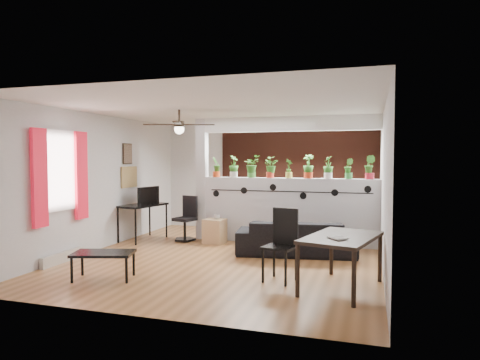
{
  "coord_description": "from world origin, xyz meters",
  "views": [
    {
      "loc": [
        2.41,
        -7.13,
        1.77
      ],
      "look_at": [
        0.03,
        0.6,
        1.34
      ],
      "focal_mm": 32.0,
      "sensor_mm": 36.0,
      "label": 1
    }
  ],
  "objects_px": {
    "cube_shelf": "(215,231)",
    "potted_plant_0": "(216,166)",
    "ceiling_fan": "(179,126)",
    "dining_table": "(341,242)",
    "potted_plant_5": "(308,166)",
    "cup": "(217,217)",
    "potted_plant_7": "(349,168)",
    "potted_plant_3": "(270,167)",
    "office_chair": "(186,221)",
    "potted_plant_8": "(370,166)",
    "sofa": "(296,238)",
    "potted_plant_6": "(328,167)",
    "computer_desk": "(143,208)",
    "folding_chair": "(283,238)",
    "coffee_table": "(103,255)",
    "potted_plant_2": "(252,166)",
    "potted_plant_4": "(289,168)",
    "potted_plant_1": "(234,166)"
  },
  "relations": [
    {
      "from": "potted_plant_5",
      "to": "cup",
      "type": "height_order",
      "value": "potted_plant_5"
    },
    {
      "from": "potted_plant_7",
      "to": "potted_plant_3",
      "type": "bearing_deg",
      "value": 180.0
    },
    {
      "from": "potted_plant_4",
      "to": "computer_desk",
      "type": "xyz_separation_m",
      "value": [
        -3.05,
        -0.55,
        -0.86
      ]
    },
    {
      "from": "potted_plant_3",
      "to": "cube_shelf",
      "type": "relative_size",
      "value": 0.87
    },
    {
      "from": "potted_plant_8",
      "to": "dining_table",
      "type": "relative_size",
      "value": 0.32
    },
    {
      "from": "potted_plant_7",
      "to": "potted_plant_8",
      "type": "bearing_deg",
      "value": 0.0
    },
    {
      "from": "potted_plant_8",
      "to": "sofa",
      "type": "height_order",
      "value": "potted_plant_8"
    },
    {
      "from": "potted_plant_3",
      "to": "potted_plant_6",
      "type": "xyz_separation_m",
      "value": [
        1.18,
        0.0,
        0.0
      ]
    },
    {
      "from": "potted_plant_0",
      "to": "folding_chair",
      "type": "xyz_separation_m",
      "value": [
        1.98,
        -2.62,
        -0.97
      ]
    },
    {
      "from": "potted_plant_2",
      "to": "potted_plant_4",
      "type": "bearing_deg",
      "value": 0.0
    },
    {
      "from": "potted_plant_2",
      "to": "potted_plant_5",
      "type": "distance_m",
      "value": 1.19
    },
    {
      "from": "ceiling_fan",
      "to": "dining_table",
      "type": "xyz_separation_m",
      "value": [
        2.84,
        -1.01,
        -1.67
      ]
    },
    {
      "from": "ceiling_fan",
      "to": "cup",
      "type": "relative_size",
      "value": 9.77
    },
    {
      "from": "cube_shelf",
      "to": "dining_table",
      "type": "xyz_separation_m",
      "value": [
        2.7,
        -2.37,
        0.39
      ]
    },
    {
      "from": "potted_plant_4",
      "to": "dining_table",
      "type": "xyz_separation_m",
      "value": [
        1.24,
        -2.81,
        -0.92
      ]
    },
    {
      "from": "cube_shelf",
      "to": "potted_plant_0",
      "type": "bearing_deg",
      "value": 111.46
    },
    {
      "from": "potted_plant_3",
      "to": "cup",
      "type": "relative_size",
      "value": 3.59
    },
    {
      "from": "potted_plant_5",
      "to": "sofa",
      "type": "relative_size",
      "value": 0.24
    },
    {
      "from": "sofa",
      "to": "office_chair",
      "type": "distance_m",
      "value": 2.52
    },
    {
      "from": "computer_desk",
      "to": "potted_plant_7",
      "type": "bearing_deg",
      "value": 7.41
    },
    {
      "from": "cube_shelf",
      "to": "office_chair",
      "type": "relative_size",
      "value": 0.54
    },
    {
      "from": "potted_plant_0",
      "to": "coffee_table",
      "type": "distance_m",
      "value": 3.6
    },
    {
      "from": "potted_plant_1",
      "to": "folding_chair",
      "type": "height_order",
      "value": "potted_plant_1"
    },
    {
      "from": "dining_table",
      "to": "potted_plant_1",
      "type": "bearing_deg",
      "value": 130.82
    },
    {
      "from": "potted_plant_5",
      "to": "computer_desk",
      "type": "bearing_deg",
      "value": -170.92
    },
    {
      "from": "potted_plant_8",
      "to": "computer_desk",
      "type": "distance_m",
      "value": 4.75
    },
    {
      "from": "folding_chair",
      "to": "coffee_table",
      "type": "relative_size",
      "value": 1.08
    },
    {
      "from": "potted_plant_2",
      "to": "potted_plant_6",
      "type": "xyz_separation_m",
      "value": [
        1.58,
        0.0,
        -0.01
      ]
    },
    {
      "from": "dining_table",
      "to": "potted_plant_6",
      "type": "bearing_deg",
      "value": 99.12
    },
    {
      "from": "potted_plant_5",
      "to": "office_chair",
      "type": "bearing_deg",
      "value": -172.3
    },
    {
      "from": "ceiling_fan",
      "to": "potted_plant_0",
      "type": "distance_m",
      "value": 1.94
    },
    {
      "from": "potted_plant_3",
      "to": "cup",
      "type": "height_order",
      "value": "potted_plant_3"
    },
    {
      "from": "computer_desk",
      "to": "folding_chair",
      "type": "height_order",
      "value": "folding_chair"
    },
    {
      "from": "potted_plant_2",
      "to": "potted_plant_6",
      "type": "relative_size",
      "value": 1.04
    },
    {
      "from": "potted_plant_3",
      "to": "potted_plant_7",
      "type": "relative_size",
      "value": 1.09
    },
    {
      "from": "potted_plant_8",
      "to": "dining_table",
      "type": "bearing_deg",
      "value": -96.89
    },
    {
      "from": "potted_plant_5",
      "to": "sofa",
      "type": "height_order",
      "value": "potted_plant_5"
    },
    {
      "from": "potted_plant_5",
      "to": "folding_chair",
      "type": "distance_m",
      "value": 2.8
    },
    {
      "from": "potted_plant_6",
      "to": "sofa",
      "type": "bearing_deg",
      "value": -116.99
    },
    {
      "from": "potted_plant_5",
      "to": "coffee_table",
      "type": "relative_size",
      "value": 0.5
    },
    {
      "from": "sofa",
      "to": "potted_plant_4",
      "type": "bearing_deg",
      "value": -80.31
    },
    {
      "from": "potted_plant_5",
      "to": "cup",
      "type": "bearing_deg",
      "value": -166.44
    },
    {
      "from": "potted_plant_3",
      "to": "potted_plant_7",
      "type": "bearing_deg",
      "value": 0.0
    },
    {
      "from": "potted_plant_3",
      "to": "potted_plant_7",
      "type": "xyz_separation_m",
      "value": [
        1.58,
        0.0,
        -0.02
      ]
    },
    {
      "from": "potted_plant_0",
      "to": "folding_chair",
      "type": "height_order",
      "value": "potted_plant_0"
    },
    {
      "from": "potted_plant_4",
      "to": "cube_shelf",
      "type": "relative_size",
      "value": 0.78
    },
    {
      "from": "potted_plant_2",
      "to": "coffee_table",
      "type": "bearing_deg",
      "value": -111.18
    },
    {
      "from": "potted_plant_6",
      "to": "sofa",
      "type": "height_order",
      "value": "potted_plant_6"
    },
    {
      "from": "potted_plant_3",
      "to": "office_chair",
      "type": "bearing_deg",
      "value": -168.87
    },
    {
      "from": "cup",
      "to": "dining_table",
      "type": "xyz_separation_m",
      "value": [
        2.65,
        -2.37,
        0.09
      ]
    }
  ]
}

